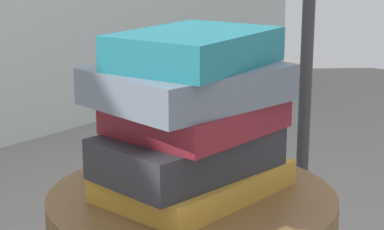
# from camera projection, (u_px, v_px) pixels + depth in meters

# --- Properties ---
(book_ochre) EXTENTS (0.28, 0.20, 0.04)m
(book_ochre) POSITION_uv_depth(u_px,v_px,m) (195.00, 181.00, 1.02)
(book_ochre) COLOR #B7842D
(book_ochre) RESTS_ON side_table
(book_charcoal) EXTENTS (0.27, 0.19, 0.06)m
(book_charcoal) POSITION_uv_depth(u_px,v_px,m) (188.00, 152.00, 0.99)
(book_charcoal) COLOR #28282D
(book_charcoal) RESTS_ON book_ochre
(book_maroon) EXTENTS (0.23, 0.20, 0.04)m
(book_maroon) POSITION_uv_depth(u_px,v_px,m) (195.00, 115.00, 1.00)
(book_maroon) COLOR maroon
(book_maroon) RESTS_ON book_charcoal
(book_slate) EXTENTS (0.28, 0.24, 0.05)m
(book_slate) POSITION_uv_depth(u_px,v_px,m) (190.00, 83.00, 0.98)
(book_slate) COLOR slate
(book_slate) RESTS_ON book_maroon
(book_teal) EXTENTS (0.25, 0.19, 0.05)m
(book_teal) POSITION_uv_depth(u_px,v_px,m) (194.00, 48.00, 0.97)
(book_teal) COLOR #1E727F
(book_teal) RESTS_ON book_slate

